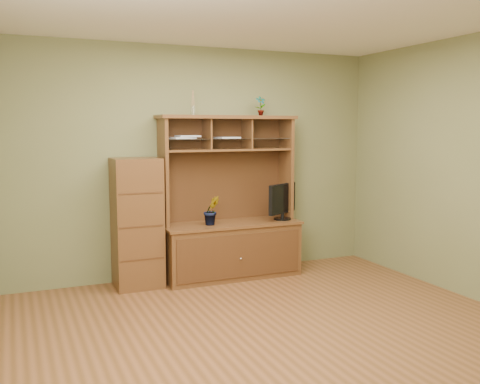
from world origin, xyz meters
TOP-DOWN VIEW (x-y plane):
  - room at (0.00, 0.00)m, footprint 4.54×4.04m
  - media_hutch at (0.28, 1.73)m, footprint 1.66×0.61m
  - monitor at (0.93, 1.65)m, footprint 0.49×0.33m
  - orchid_plant at (0.02, 1.65)m, footprint 0.19×0.15m
  - top_plant at (0.71, 1.80)m, footprint 0.12×0.08m
  - reed_diffuser at (-0.14, 1.80)m, footprint 0.06×0.06m
  - magazines at (-0.07, 1.80)m, footprint 0.85×0.26m
  - side_cabinet at (-0.82, 1.75)m, footprint 0.51×0.47m

SIDE VIEW (x-z plane):
  - media_hutch at x=0.28m, z-range -0.43..1.47m
  - side_cabinet at x=-0.82m, z-range 0.00..1.43m
  - orchid_plant at x=0.02m, z-range 0.65..0.99m
  - monitor at x=0.93m, z-range 0.66..1.10m
  - room at x=0.00m, z-range -0.02..2.72m
  - magazines at x=-0.07m, z-range 1.63..1.67m
  - reed_diffuser at x=-0.14m, z-range 1.87..2.15m
  - top_plant at x=0.71m, z-range 1.90..2.14m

